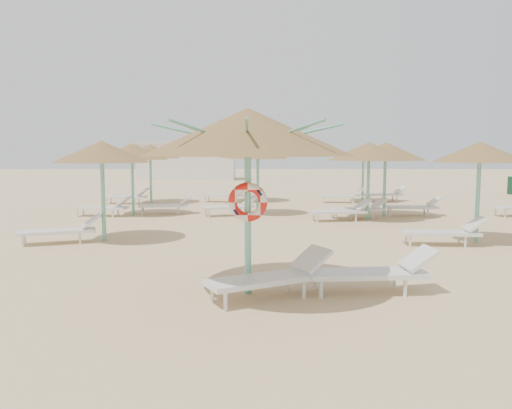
{
  "coord_description": "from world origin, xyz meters",
  "views": [
    {
      "loc": [
        -0.39,
        -8.09,
        2.39
      ],
      "look_at": [
        -0.33,
        2.14,
        1.3
      ],
      "focal_mm": 35.0,
      "sensor_mm": 36.0,
      "label": 1
    }
  ],
  "objects": [
    {
      "name": "ground",
      "position": [
        0.0,
        0.0,
        0.0
      ],
      "size": [
        120.0,
        120.0,
        0.0
      ],
      "primitive_type": "plane",
      "color": "tan",
      "rests_on": "ground"
    },
    {
      "name": "lounger_main_b",
      "position": [
        1.68,
        0.17,
        0.37
      ],
      "size": [
        2.17,
        0.78,
        0.77
      ],
      "rotation": [
        0.0,
        0.0,
        0.07
      ],
      "color": "silver",
      "rests_on": "ground"
    },
    {
      "name": "service_hut",
      "position": [
        -6.0,
        35.0,
        1.64
      ],
      "size": [
        8.4,
        4.4,
        3.25
      ],
      "color": "silver",
      "rests_on": "ground"
    },
    {
      "name": "lounger_main_a",
      "position": [
        -0.06,
        -0.13,
        0.37
      ],
      "size": [
        2.17,
        1.52,
        0.77
      ],
      "rotation": [
        0.0,
        0.0,
        0.47
      ],
      "color": "silver",
      "rests_on": "ground"
    },
    {
      "name": "palapa_field",
      "position": [
        2.42,
        10.45,
        2.32
      ],
      "size": [
        19.26,
        13.46,
        2.72
      ],
      "color": "#6AB9A2",
      "rests_on": "ground"
    },
    {
      "name": "main_palapa",
      "position": [
        -0.48,
        0.13,
        2.69
      ],
      "size": [
        3.45,
        3.45,
        3.09
      ],
      "color": "#6AB9A2",
      "rests_on": "ground"
    }
  ]
}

